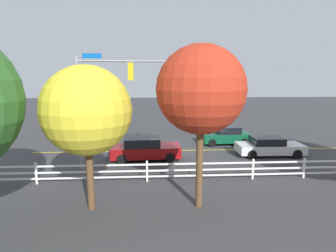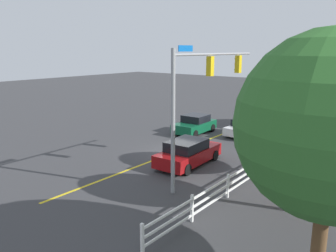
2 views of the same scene
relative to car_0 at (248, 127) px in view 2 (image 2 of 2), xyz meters
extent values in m
plane|color=#38383A|center=(7.34, -1.67, -0.66)|extent=(120.00, 120.00, 0.00)
cube|color=gold|center=(3.34, -1.67, -0.65)|extent=(28.00, 0.16, 0.01)
cylinder|color=gray|center=(12.69, 2.25, 2.73)|extent=(0.20, 0.20, 6.77)
cylinder|color=gray|center=(8.93, 2.25, 5.81)|extent=(7.52, 0.12, 0.12)
cube|color=#0C59B2|center=(11.79, 2.27, 6.09)|extent=(1.10, 0.03, 0.28)
cube|color=gold|center=(9.60, 2.25, 5.21)|extent=(0.32, 0.28, 1.00)
sphere|color=red|center=(9.60, 2.10, 5.53)|extent=(0.17, 0.17, 0.17)
sphere|color=orange|center=(9.60, 2.10, 5.21)|extent=(0.17, 0.17, 0.17)
sphere|color=#148C19|center=(9.60, 2.10, 4.89)|extent=(0.17, 0.17, 0.17)
cube|color=gold|center=(6.51, 2.25, 5.21)|extent=(0.32, 0.28, 1.00)
sphere|color=red|center=(6.51, 2.10, 5.53)|extent=(0.17, 0.17, 0.17)
sphere|color=orange|center=(6.51, 2.10, 5.21)|extent=(0.17, 0.17, 0.17)
sphere|color=#148C19|center=(6.51, 2.10, 4.89)|extent=(0.17, 0.17, 0.17)
cube|color=silver|center=(-0.06, 0.00, -0.13)|extent=(4.69, 2.02, 0.61)
cube|color=black|center=(0.18, 0.00, 0.44)|extent=(2.18, 1.77, 0.51)
cylinder|color=black|center=(-1.66, -0.86, -0.34)|extent=(0.65, 0.24, 0.64)
cylinder|color=black|center=(-1.61, 0.94, -0.34)|extent=(0.65, 0.24, 0.64)
cylinder|color=black|center=(1.50, -0.93, -0.34)|extent=(0.65, 0.24, 0.64)
cylinder|color=black|center=(1.54, 0.86, -0.34)|extent=(0.65, 0.24, 0.64)
cube|color=#0C4C2D|center=(2.20, -3.65, -0.08)|extent=(4.04, 2.07, 0.72)
cube|color=black|center=(2.00, -3.66, 0.56)|extent=(1.93, 1.81, 0.57)
cylinder|color=black|center=(3.52, -2.70, -0.34)|extent=(0.65, 0.24, 0.64)
cylinder|color=black|center=(3.58, -4.52, -0.34)|extent=(0.65, 0.24, 0.64)
cylinder|color=black|center=(0.82, -2.78, -0.34)|extent=(0.65, 0.24, 0.64)
cylinder|color=black|center=(0.88, -4.61, -0.34)|extent=(0.65, 0.24, 0.64)
cube|color=maroon|center=(8.84, 0.45, -0.07)|extent=(4.76, 2.15, 0.73)
cube|color=black|center=(9.08, 0.46, 0.58)|extent=(2.45, 1.85, 0.58)
cylinder|color=black|center=(7.30, -0.53, -0.34)|extent=(0.65, 0.25, 0.64)
cylinder|color=black|center=(7.21, 1.28, -0.34)|extent=(0.65, 0.25, 0.64)
cylinder|color=black|center=(10.47, -0.38, -0.34)|extent=(0.65, 0.25, 0.64)
cylinder|color=black|center=(10.39, 1.43, -0.34)|extent=(0.65, 0.25, 0.64)
cube|color=white|center=(-8.66, 4.57, -0.08)|extent=(0.10, 0.10, 1.15)
cube|color=white|center=(-5.77, 4.57, -0.08)|extent=(0.10, 0.10, 1.15)
cube|color=white|center=(-2.88, 4.57, -0.08)|extent=(0.10, 0.10, 1.15)
cube|color=white|center=(0.01, 4.57, -0.08)|extent=(0.10, 0.10, 1.15)
cube|color=white|center=(2.90, 4.57, -0.08)|extent=(0.10, 0.10, 1.15)
cube|color=white|center=(5.79, 4.57, -0.08)|extent=(0.10, 0.10, 1.15)
cube|color=white|center=(8.68, 4.57, -0.08)|extent=(0.10, 0.10, 1.15)
cube|color=white|center=(11.57, 4.57, -0.08)|extent=(0.10, 0.10, 1.15)
cube|color=white|center=(14.45, 4.57, -0.08)|extent=(0.10, 0.10, 1.15)
cube|color=white|center=(17.34, 4.57, -0.08)|extent=(0.10, 0.10, 1.15)
cube|color=white|center=(4.34, 4.57, 0.29)|extent=(26.00, 0.06, 0.09)
cube|color=white|center=(4.34, 4.57, -0.06)|extent=(26.00, 0.06, 0.09)
cube|color=white|center=(4.34, 4.57, -0.38)|extent=(26.00, 0.06, 0.09)
cylinder|color=brown|center=(6.40, 7.54, 1.17)|extent=(0.29, 0.29, 3.65)
sphere|color=#B22D19|center=(6.40, 7.54, 4.36)|extent=(3.65, 3.65, 3.65)
cylinder|color=brown|center=(15.21, 9.47, 0.75)|extent=(0.42, 0.42, 2.81)
sphere|color=#2D6628|center=(15.21, 9.47, 4.08)|extent=(5.15, 5.15, 5.15)
cylinder|color=brown|center=(10.98, 7.52, 0.77)|extent=(0.30, 0.30, 2.85)
sphere|color=yellow|center=(10.98, 7.52, 3.55)|extent=(3.62, 3.62, 3.62)
camera|label=1|loc=(8.37, 18.33, 4.78)|focal=28.72mm
camera|label=2|loc=(24.77, 11.56, 6.05)|focal=36.49mm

